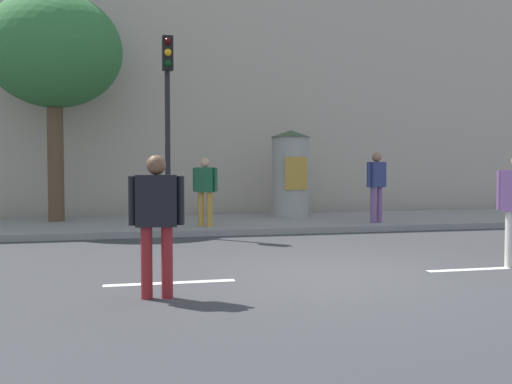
{
  "coord_description": "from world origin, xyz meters",
  "views": [
    {
      "loc": [
        -2.98,
        -7.95,
        1.63
      ],
      "look_at": [
        -0.74,
        2.0,
        1.14
      ],
      "focal_mm": 40.62,
      "sensor_mm": 36.0,
      "label": 1
    }
  ],
  "objects_px": {
    "poster_column": "(291,173)",
    "pedestrian_near_pole": "(205,186)",
    "pedestrian_with_backpack": "(376,180)",
    "pedestrian_tallest": "(157,213)",
    "traffic_light": "(168,101)",
    "street_tree": "(54,52)"
  },
  "relations": [
    {
      "from": "street_tree",
      "to": "pedestrian_with_backpack",
      "type": "xyz_separation_m",
      "value": [
        7.97,
        -2.13,
        -3.3
      ]
    },
    {
      "from": "poster_column",
      "to": "pedestrian_tallest",
      "type": "bearing_deg",
      "value": -115.8
    },
    {
      "from": "pedestrian_tallest",
      "to": "pedestrian_near_pole",
      "type": "xyz_separation_m",
      "value": [
        1.48,
        6.62,
        0.07
      ]
    },
    {
      "from": "poster_column",
      "to": "pedestrian_with_backpack",
      "type": "height_order",
      "value": "poster_column"
    },
    {
      "from": "traffic_light",
      "to": "pedestrian_with_backpack",
      "type": "xyz_separation_m",
      "value": [
        5.26,
        0.47,
        -1.83
      ]
    },
    {
      "from": "pedestrian_with_backpack",
      "to": "poster_column",
      "type": "bearing_deg",
      "value": 128.91
    },
    {
      "from": "traffic_light",
      "to": "pedestrian_with_backpack",
      "type": "height_order",
      "value": "traffic_light"
    },
    {
      "from": "traffic_light",
      "to": "street_tree",
      "type": "xyz_separation_m",
      "value": [
        -2.71,
        2.6,
        1.47
      ]
    },
    {
      "from": "pedestrian_near_pole",
      "to": "pedestrian_with_backpack",
      "type": "distance_m",
      "value": 4.36
    },
    {
      "from": "pedestrian_near_pole",
      "to": "pedestrian_with_backpack",
      "type": "height_order",
      "value": "pedestrian_with_backpack"
    },
    {
      "from": "traffic_light",
      "to": "pedestrian_tallest",
      "type": "bearing_deg",
      "value": -95.37
    },
    {
      "from": "pedestrian_tallest",
      "to": "poster_column",
      "type": "bearing_deg",
      "value": 64.2
    },
    {
      "from": "poster_column",
      "to": "pedestrian_near_pole",
      "type": "height_order",
      "value": "poster_column"
    },
    {
      "from": "pedestrian_tallest",
      "to": "traffic_light",
      "type": "bearing_deg",
      "value": 84.63
    },
    {
      "from": "poster_column",
      "to": "street_tree",
      "type": "relative_size",
      "value": 0.42
    },
    {
      "from": "traffic_light",
      "to": "street_tree",
      "type": "relative_size",
      "value": 0.74
    },
    {
      "from": "poster_column",
      "to": "traffic_light",
      "type": "bearing_deg",
      "value": -145.0
    },
    {
      "from": "poster_column",
      "to": "pedestrian_with_backpack",
      "type": "relative_size",
      "value": 1.37
    },
    {
      "from": "pedestrian_tallest",
      "to": "pedestrian_near_pole",
      "type": "relative_size",
      "value": 1.07
    },
    {
      "from": "pedestrian_tallest",
      "to": "pedestrian_with_backpack",
      "type": "relative_size",
      "value": 0.98
    },
    {
      "from": "poster_column",
      "to": "pedestrian_with_backpack",
      "type": "distance_m",
      "value": 2.65
    },
    {
      "from": "pedestrian_near_pole",
      "to": "pedestrian_tallest",
      "type": "bearing_deg",
      "value": -102.59
    }
  ]
}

